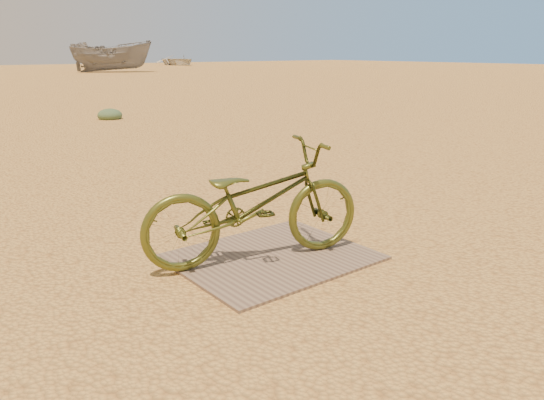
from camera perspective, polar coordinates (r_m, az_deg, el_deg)
ground at (r=4.27m, az=-3.24°, el=-5.90°), size 120.00×120.00×0.00m
plywood_board at (r=4.19m, az=-0.00°, el=-6.15°), size 1.46×1.18×0.02m
bicycle at (r=3.98m, az=-1.90°, el=-0.29°), size 1.82×1.04×0.91m
boat_mid_right at (r=41.53m, az=-16.86°, el=14.58°), size 6.12×4.69×2.24m
boat_far_right at (r=58.89m, az=-10.05°, el=14.60°), size 3.62×5.06×1.05m
kale_b at (r=13.27m, az=-17.02°, el=8.34°), size 0.57×0.57×0.31m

